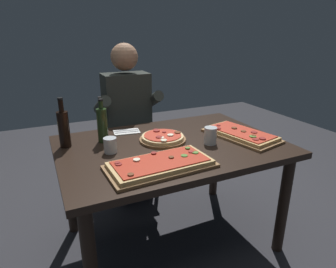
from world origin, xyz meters
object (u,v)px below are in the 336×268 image
(pizza_rectangular_left, at_px, (241,134))
(oil_bottle_amber, at_px, (102,124))
(tumbler_far_side, at_px, (110,145))
(wine_bottle_dark, at_px, (64,128))
(tumbler_near_camera, at_px, (210,136))
(diner_chair, at_px, (126,139))
(pizza_round_far, at_px, (163,138))
(dining_table, at_px, (171,157))
(seated_diner, at_px, (129,115))
(pizza_rectangular_front, at_px, (161,164))

(pizza_rectangular_left, height_order, oil_bottle_amber, oil_bottle_amber)
(tumbler_far_side, bearing_deg, oil_bottle_amber, 88.84)
(wine_bottle_dark, height_order, tumbler_far_side, wine_bottle_dark)
(oil_bottle_amber, distance_m, tumbler_near_camera, 0.69)
(pizza_rectangular_left, relative_size, diner_chair, 0.63)
(tumbler_near_camera, relative_size, tumbler_far_side, 1.20)
(pizza_round_far, bearing_deg, wine_bottle_dark, 164.47)
(pizza_round_far, bearing_deg, tumbler_far_side, -172.87)
(dining_table, xyz_separation_m, wine_bottle_dark, (-0.62, 0.24, 0.22))
(pizza_rectangular_left, bearing_deg, diner_chair, 119.49)
(diner_chair, bearing_deg, tumbler_far_side, -112.12)
(pizza_rectangular_left, height_order, wine_bottle_dark, wine_bottle_dark)
(diner_chair, bearing_deg, tumbler_near_camera, -74.05)
(wine_bottle_dark, height_order, seated_diner, seated_diner)
(pizza_rectangular_front, height_order, diner_chair, diner_chair)
(dining_table, xyz_separation_m, oil_bottle_amber, (-0.38, 0.23, 0.21))
(pizza_rectangular_front, distance_m, pizza_rectangular_left, 0.71)
(dining_table, xyz_separation_m, diner_chair, (-0.05, 0.86, -0.16))
(dining_table, height_order, seated_diner, seated_diner)
(pizza_rectangular_left, bearing_deg, pizza_rectangular_front, -163.65)
(wine_bottle_dark, xyz_separation_m, seated_diner, (0.57, 0.50, -0.12))
(diner_chair, distance_m, seated_diner, 0.28)
(tumbler_far_side, bearing_deg, diner_chair, 67.88)
(dining_table, bearing_deg, seated_diner, 93.82)
(pizza_rectangular_front, bearing_deg, wine_bottle_dark, 128.65)
(dining_table, bearing_deg, tumbler_far_side, 175.83)
(oil_bottle_amber, bearing_deg, pizza_rectangular_left, -19.79)
(pizza_rectangular_front, height_order, tumbler_near_camera, tumbler_near_camera)
(seated_diner, bearing_deg, pizza_round_far, -88.14)
(tumbler_far_side, xyz_separation_m, diner_chair, (0.34, 0.83, -0.30))
(oil_bottle_amber, xyz_separation_m, tumbler_near_camera, (0.61, -0.33, -0.06))
(dining_table, xyz_separation_m, pizza_round_far, (-0.03, 0.07, 0.12))
(oil_bottle_amber, bearing_deg, diner_chair, 62.17)
(tumbler_near_camera, height_order, seated_diner, seated_diner)
(pizza_rectangular_left, height_order, tumbler_near_camera, tumbler_near_camera)
(oil_bottle_amber, bearing_deg, pizza_rectangular_front, -70.32)
(tumbler_near_camera, relative_size, seated_diner, 0.08)
(diner_chair, bearing_deg, pizza_rectangular_front, -97.47)
(pizza_rectangular_front, relative_size, wine_bottle_dark, 1.87)
(seated_diner, bearing_deg, oil_bottle_amber, -123.12)
(dining_table, distance_m, pizza_round_far, 0.14)
(pizza_rectangular_front, xyz_separation_m, tumbler_far_side, (-0.19, 0.31, 0.03))
(pizza_rectangular_front, height_order, pizza_round_far, same)
(pizza_rectangular_left, relative_size, tumbler_far_side, 6.04)
(pizza_rectangular_left, relative_size, seated_diner, 0.41)
(pizza_round_far, xyz_separation_m, seated_diner, (-0.02, 0.66, -0.02))
(tumbler_far_side, distance_m, seated_diner, 0.78)
(pizza_rectangular_left, relative_size, pizza_round_far, 1.81)
(pizza_round_far, bearing_deg, dining_table, -69.24)
(oil_bottle_amber, distance_m, tumbler_far_side, 0.21)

